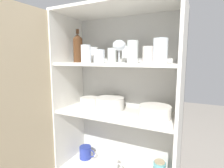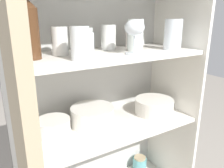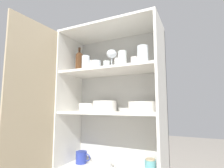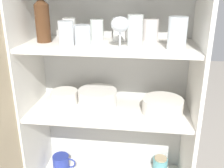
{
  "view_description": "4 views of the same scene",
  "coord_description": "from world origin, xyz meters",
  "views": [
    {
      "loc": [
        0.5,
        -0.93,
        1.14
      ],
      "look_at": [
        -0.05,
        0.19,
        0.96
      ],
      "focal_mm": 28.0,
      "sensor_mm": 36.0,
      "label": 1
    },
    {
      "loc": [
        -0.49,
        -0.65,
        1.26
      ],
      "look_at": [
        0.01,
        0.17,
        0.97
      ],
      "focal_mm": 35.0,
      "sensor_mm": 36.0,
      "label": 2
    },
    {
      "loc": [
        0.64,
        -1.14,
        0.81
      ],
      "look_at": [
        -0.0,
        0.21,
        1.0
      ],
      "focal_mm": 28.0,
      "sensor_mm": 36.0,
      "label": 3
    },
    {
      "loc": [
        0.17,
        -1.06,
        1.38
      ],
      "look_at": [
        0.01,
        0.18,
        0.9
      ],
      "focal_mm": 42.0,
      "sensor_mm": 36.0,
      "label": 4
    }
  ],
  "objects": [
    {
      "name": "tumbler_glass_2",
      "position": [
        -0.21,
        0.21,
        1.17
      ],
      "size": [
        0.06,
        0.06,
        0.11
      ],
      "color": "white",
      "rests_on": "shelf_board_upper"
    },
    {
      "name": "storage_jar",
      "position": [
        0.3,
        0.29,
        0.35
      ],
      "size": [
        0.09,
        0.09,
        0.09
      ],
      "color": "#5BA3A8",
      "rests_on": "shelf_board_lower"
    },
    {
      "name": "tumbler_glass_3",
      "position": [
        0.04,
        0.25,
        1.17
      ],
      "size": [
        0.07,
        0.07,
        0.12
      ],
      "color": "white",
      "rests_on": "shelf_board_upper"
    },
    {
      "name": "shelf_board_middle",
      "position": [
        0.0,
        0.18,
        0.76
      ],
      "size": [
        0.83,
        0.35,
        0.02
      ],
      "primitive_type": "cube",
      "color": "silver"
    },
    {
      "name": "cupboard_back_panel",
      "position": [
        0.0,
        0.36,
        0.73
      ],
      "size": [
        0.86,
        0.02,
        1.46
      ],
      "primitive_type": "cube",
      "color": "silver",
      "rests_on": "ground_plane"
    },
    {
      "name": "tumbler_glass_4",
      "position": [
        -0.13,
        0.15,
        1.16
      ],
      "size": [
        0.08,
        0.08,
        0.09
      ],
      "color": "white",
      "rests_on": "shelf_board_upper"
    },
    {
      "name": "tumbler_glass_6",
      "position": [
        -0.08,
        0.25,
        1.17
      ],
      "size": [
        0.07,
        0.07,
        0.1
      ],
      "color": "white",
      "rests_on": "shelf_board_upper"
    },
    {
      "name": "tumbler_glass_7",
      "position": [
        -0.18,
        0.07,
        1.17
      ],
      "size": [
        0.07,
        0.07,
        0.12
      ],
      "color": "white",
      "rests_on": "shelf_board_upper"
    },
    {
      "name": "plate_stack_white",
      "position": [
        -0.07,
        0.21,
        0.81
      ],
      "size": [
        0.21,
        0.21,
        0.09
      ],
      "color": "silver",
      "rests_on": "shelf_board_middle"
    },
    {
      "name": "cupboard_top_panel",
      "position": [
        0.0,
        0.18,
        1.47
      ],
      "size": [
        0.86,
        0.39,
        0.02
      ],
      "primitive_type": "cube",
      "color": "white",
      "rests_on": "cupboard_side_left"
    },
    {
      "name": "serving_bowl_small",
      "position": [
        -0.26,
        0.22,
        0.8
      ],
      "size": [
        0.15,
        0.15,
        0.07
      ],
      "color": "silver",
      "rests_on": "shelf_board_middle"
    },
    {
      "name": "cupboard_side_left",
      "position": [
        -0.42,
        0.18,
        0.73
      ],
      "size": [
        0.02,
        0.39,
        1.46
      ],
      "primitive_type": "cube",
      "color": "white",
      "rests_on": "ground_plane"
    },
    {
      "name": "shelf_board_upper",
      "position": [
        0.0,
        0.18,
        1.1
      ],
      "size": [
        0.83,
        0.35,
        0.02
      ],
      "primitive_type": "cube",
      "color": "silver"
    },
    {
      "name": "tumbler_glass_1",
      "position": [
        0.31,
        0.1,
        1.18
      ],
      "size": [
        0.08,
        0.08,
        0.14
      ],
      "color": "white",
      "rests_on": "shelf_board_upper"
    },
    {
      "name": "tumbler_glass_0",
      "position": [
        0.12,
        0.15,
        1.18
      ],
      "size": [
        0.07,
        0.07,
        0.14
      ],
      "color": "white",
      "rests_on": "shelf_board_upper"
    },
    {
      "name": "wine_glass_0",
      "position": [
        0.06,
        0.07,
        1.21
      ],
      "size": [
        0.08,
        0.08,
        0.14
      ],
      "color": "white",
      "rests_on": "shelf_board_upper"
    },
    {
      "name": "cupboard_door",
      "position": [
        -0.44,
        -0.23,
        0.73
      ],
      "size": [
        0.04,
        0.43,
        1.46
      ],
      "color": "tan",
      "rests_on": "ground_plane"
    },
    {
      "name": "coffee_mug_extra_1",
      "position": [
        -0.03,
        0.17,
        0.35
      ],
      "size": [
        0.14,
        0.1,
        0.08
      ],
      "color": "white",
      "rests_on": "shelf_board_lower"
    },
    {
      "name": "wine_bottle",
      "position": [
        -0.33,
        0.18,
        1.22
      ],
      "size": [
        0.07,
        0.07,
        0.25
      ],
      "color": "#4C2D19",
      "rests_on": "shelf_board_upper"
    },
    {
      "name": "cupboard_side_right",
      "position": [
        0.42,
        0.18,
        0.73
      ],
      "size": [
        0.02,
        0.39,
        1.46
      ],
      "primitive_type": "cube",
      "color": "white",
      "rests_on": "ground_plane"
    },
    {
      "name": "coffee_mug_primary",
      "position": [
        -0.31,
        0.22,
        0.36
      ],
      "size": [
        0.14,
        0.1,
        0.1
      ],
      "color": "#283893",
      "rests_on": "shelf_board_lower"
    },
    {
      "name": "tumbler_glass_5",
      "position": [
        0.19,
        0.26,
        1.17
      ],
      "size": [
        0.08,
        0.08,
        0.11
      ],
      "color": "silver",
      "rests_on": "shelf_board_upper"
    },
    {
      "name": "mixing_bowl_large",
      "position": [
        0.27,
        0.16,
        0.81
      ],
      "size": [
        0.2,
        0.2,
        0.08
      ],
      "color": "silver",
      "rests_on": "shelf_board_middle"
    }
  ]
}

